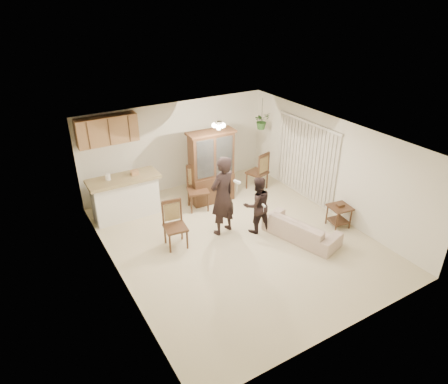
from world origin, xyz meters
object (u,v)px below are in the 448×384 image
chair_hutch_left (198,197)px  child (257,206)px  sofa (302,224)px  chair_hutch_right (257,178)px  china_hutch (212,168)px  chair_bar (176,234)px  side_table (339,216)px  adult (223,199)px

chair_hutch_left → child: bearing=-51.0°
sofa → chair_hutch_right: (0.58, 2.64, -0.04)m
china_hutch → chair_bar: china_hutch is taller
sofa → side_table: bearing=-109.8°
chair_hutch_right → china_hutch: bearing=-17.7°
sofa → adult: bearing=34.3°
child → side_table: 2.07m
sofa → chair_hutch_right: chair_hutch_right is taller
adult → chair_hutch_right: adult is taller
sofa → chair_bar: bearing=48.9°
adult → chair_hutch_left: 1.41m
adult → child: size_ratio=1.33×
china_hutch → side_table: 3.46m
child → chair_bar: child is taller
china_hutch → chair_hutch_right: size_ratio=1.74×
sofa → china_hutch: 2.88m
china_hutch → chair_hutch_left: 0.86m
child → adult: bearing=-18.1°
child → chair_hutch_right: bearing=-115.6°
child → china_hutch: china_hutch is taller
adult → china_hutch: size_ratio=0.91×
chair_hutch_left → chair_bar: bearing=-117.6°
child → chair_hutch_left: (-0.70, 1.67, -0.34)m
side_table → child: bearing=155.2°
china_hutch → side_table: china_hutch is taller
chair_hutch_left → adult: bearing=-74.5°
chair_bar → chair_hutch_left: size_ratio=0.92×
sofa → side_table: (1.12, -0.06, -0.08)m
side_table → chair_bar: bearing=161.6°
china_hutch → chair_bar: (-1.75, -1.48, -0.67)m
sofa → child: bearing=25.6°
sofa → child: (-0.72, 0.79, 0.31)m
child → chair_hutch_right: child is taller
adult → child: 0.84m
sofa → china_hutch: bearing=1.7°
chair_bar → china_hutch: bearing=47.7°
chair_hutch_left → china_hutch: bearing=37.6°
sofa → child: size_ratio=1.39×
chair_bar → chair_hutch_left: bearing=53.7°
chair_bar → child: bearing=-4.3°
sofa → china_hutch: (-0.89, 2.67, 0.61)m
chair_hutch_left → chair_hutch_right: 2.01m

